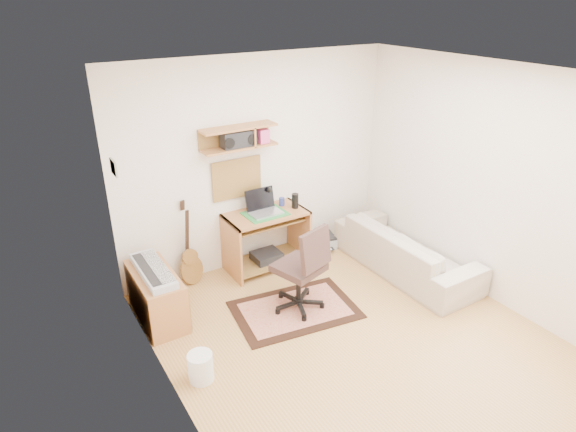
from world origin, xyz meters
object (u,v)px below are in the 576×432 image
desk (266,240)px  sofa (406,243)px  printer (320,241)px  task_chair (299,267)px  cabinet (156,296)px

desk → sofa: 1.74m
printer → sofa: sofa is taller
printer → task_chair: bearing=-118.5°
printer → sofa: 1.24m
desk → sofa: (1.43, -0.99, 0.01)m
desk → printer: desk is taller
cabinet → task_chair: bearing=-24.7°
desk → sofa: bearing=-34.5°
cabinet → printer: bearing=9.9°
cabinet → desk: bearing=12.2°
desk → printer: bearing=6.0°
sofa → printer: bearing=26.6°
cabinet → sofa: (2.96, -0.66, 0.11)m
sofa → desk: bearing=55.5°
desk → cabinet: desk is taller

